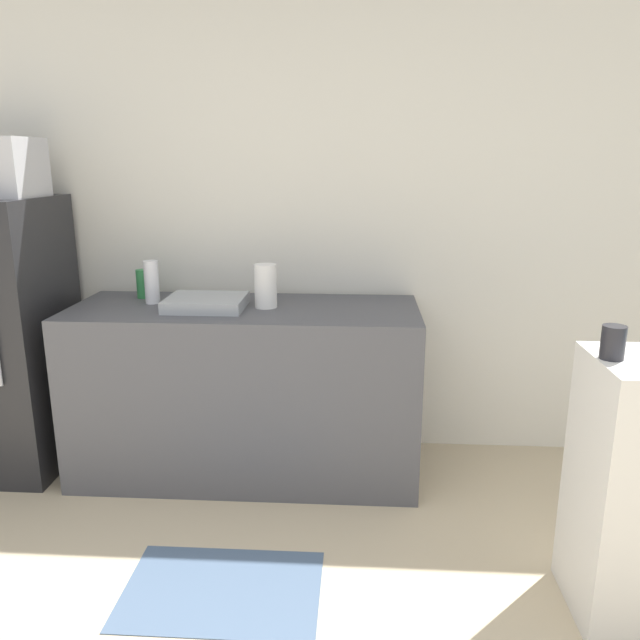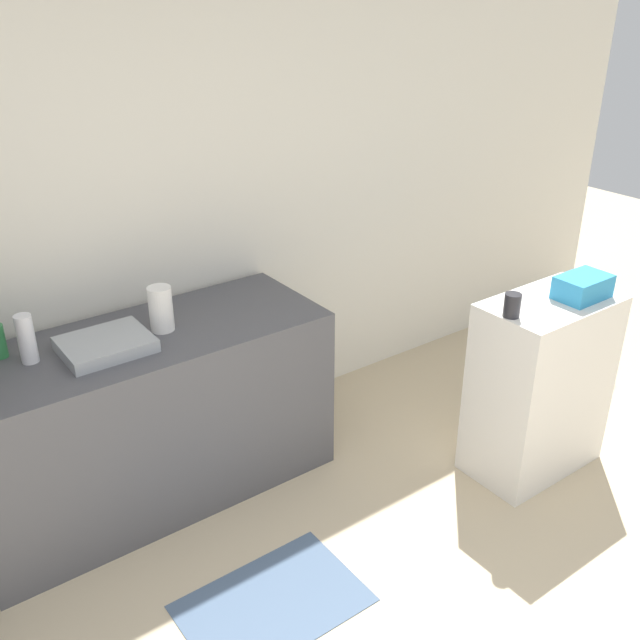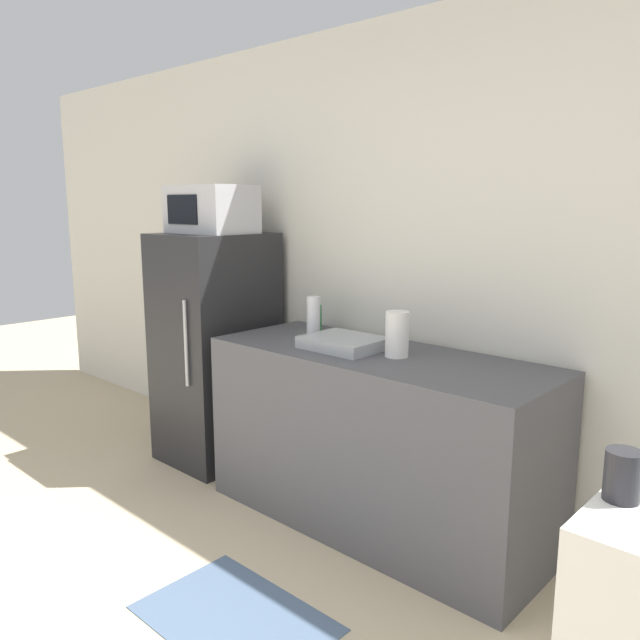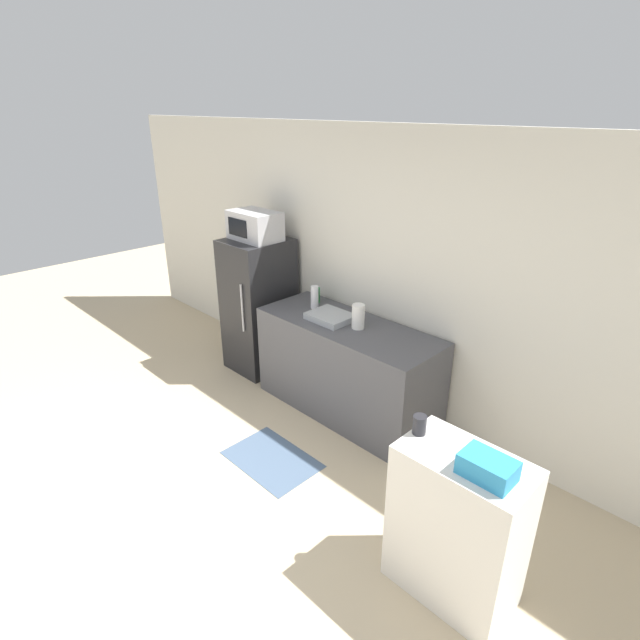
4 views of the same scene
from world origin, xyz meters
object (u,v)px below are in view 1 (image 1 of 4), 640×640
bottle_short (143,284)px  jar (613,342)px  bottle_tall (152,282)px  refrigerator (4,337)px  paper_towel_roll (266,286)px

bottle_short → jar: 2.35m
bottle_tall → jar: bearing=-28.5°
refrigerator → bottle_tall: (0.80, 0.06, 0.29)m
refrigerator → bottle_short: 0.77m
refrigerator → paper_towel_roll: size_ratio=6.58×
jar → paper_towel_roll: 1.66m
jar → refrigerator: bearing=160.2°
bottle_tall → bottle_short: (-0.09, 0.12, -0.03)m
bottle_short → bottle_tall: bearing=-52.6°
refrigerator → jar: refrigerator is taller
refrigerator → bottle_tall: 0.85m
paper_towel_roll → bottle_short: bearing=165.8°
jar → paper_towel_roll: bearing=143.2°
jar → paper_towel_roll: (-1.33, 1.00, -0.03)m
refrigerator → bottle_short: bearing=14.8°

